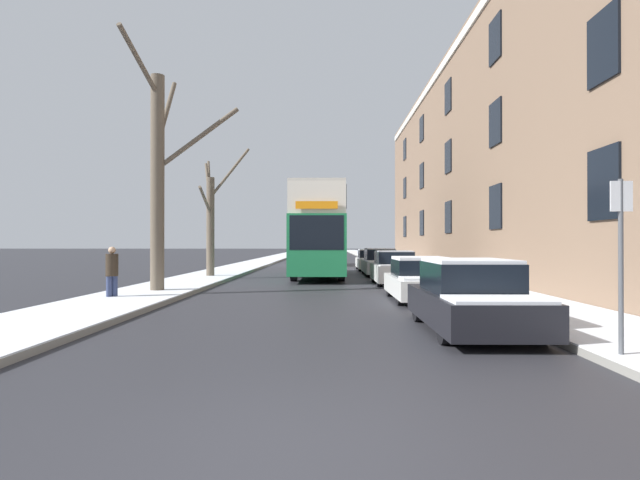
% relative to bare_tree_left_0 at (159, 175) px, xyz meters
% --- Properties ---
extents(ground_plane, '(320.00, 320.00, 0.00)m').
position_rel_bare_tree_left_0_xyz_m(ground_plane, '(5.46, -12.82, -4.11)').
color(ground_plane, '#28282D').
extents(sidewalk_left, '(2.90, 130.00, 0.16)m').
position_rel_bare_tree_left_0_xyz_m(sidewalk_left, '(-0.25, 40.18, -4.03)').
color(sidewalk_left, gray).
rests_on(sidewalk_left, ground).
extents(sidewalk_right, '(2.90, 130.00, 0.16)m').
position_rel_bare_tree_left_0_xyz_m(sidewalk_right, '(11.18, 40.18, -4.03)').
color(sidewalk_right, gray).
rests_on(sidewalk_right, ground).
extents(terrace_facade_right, '(9.10, 44.94, 12.77)m').
position_rel_bare_tree_left_0_xyz_m(terrace_facade_right, '(17.13, 11.18, 2.27)').
color(terrace_facade_right, '#7A604C').
rests_on(terrace_facade_right, ground).
extents(bare_tree_left_0, '(3.20, 3.84, 8.40)m').
position_rel_bare_tree_left_0_xyz_m(bare_tree_left_0, '(0.00, 0.00, 0.00)').
color(bare_tree_left_0, brown).
rests_on(bare_tree_left_0, ground).
extents(bare_tree_left_1, '(2.35, 3.59, 6.74)m').
position_rel_bare_tree_left_0_xyz_m(bare_tree_left_1, '(-0.01, 7.71, -1.11)').
color(bare_tree_left_1, brown).
rests_on(bare_tree_left_1, ground).
extents(double_decker_bus, '(2.58, 10.58, 4.55)m').
position_rel_bare_tree_left_0_xyz_m(double_decker_bus, '(5.33, 9.27, -1.54)').
color(double_decker_bus, '#1E7A47').
rests_on(double_decker_bus, ground).
extents(parked_car_0, '(1.85, 4.24, 1.44)m').
position_rel_bare_tree_left_0_xyz_m(parked_car_0, '(8.65, -7.01, -3.45)').
color(parked_car_0, black).
rests_on(parked_car_0, ground).
extents(parked_car_1, '(1.80, 4.01, 1.34)m').
position_rel_bare_tree_left_0_xyz_m(parked_car_1, '(8.65, -1.64, -3.49)').
color(parked_car_1, silver).
rests_on(parked_car_1, ground).
extents(parked_car_2, '(1.74, 3.97, 1.44)m').
position_rel_bare_tree_left_0_xyz_m(parked_car_2, '(8.65, 4.47, -3.45)').
color(parked_car_2, silver).
rests_on(parked_car_2, ground).
extents(parked_car_3, '(1.78, 4.58, 1.48)m').
position_rel_bare_tree_left_0_xyz_m(parked_car_3, '(8.65, 10.42, -3.43)').
color(parked_car_3, '#9EA3AD').
rests_on(parked_car_3, ground).
extents(parked_car_4, '(1.85, 4.44, 1.37)m').
position_rel_bare_tree_left_0_xyz_m(parked_car_4, '(8.65, 15.77, -3.48)').
color(parked_car_4, silver).
rests_on(parked_car_4, ground).
extents(oncoming_van, '(2.02, 5.68, 2.22)m').
position_rel_bare_tree_left_0_xyz_m(oncoming_van, '(4.57, 22.88, -2.91)').
color(oncoming_van, white).
rests_on(oncoming_van, ground).
extents(pedestrian_left_sidewalk, '(0.36, 0.36, 1.66)m').
position_rel_bare_tree_left_0_xyz_m(pedestrian_left_sidewalk, '(-0.71, -2.11, -3.20)').
color(pedestrian_left_sidewalk, navy).
rests_on(pedestrian_left_sidewalk, ground).
extents(street_sign_post, '(0.32, 0.07, 2.69)m').
position_rel_bare_tree_left_0_xyz_m(street_sign_post, '(10.03, -9.76, -2.58)').
color(street_sign_post, '#4C4F54').
rests_on(street_sign_post, ground).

